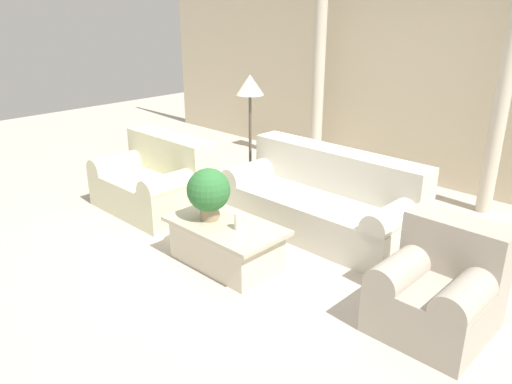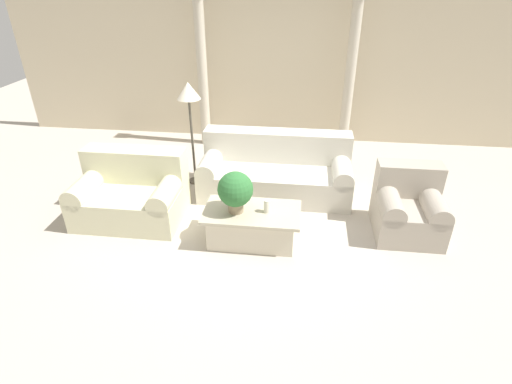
% 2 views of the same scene
% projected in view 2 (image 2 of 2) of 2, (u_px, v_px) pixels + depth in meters
% --- Properties ---
extents(ground_plane, '(16.00, 16.00, 0.00)m').
position_uv_depth(ground_plane, '(253.00, 218.00, 5.40)').
color(ground_plane, '#BCB2A3').
extents(wall_back, '(10.00, 0.06, 3.20)m').
position_uv_depth(wall_back, '(274.00, 54.00, 7.25)').
color(wall_back, beige).
rests_on(wall_back, ground_plane).
extents(sofa_long, '(2.17, 0.95, 0.87)m').
position_uv_depth(sofa_long, '(276.00, 170.00, 5.89)').
color(sofa_long, beige).
rests_on(sofa_long, ground_plane).
extents(loveseat, '(1.37, 0.95, 0.87)m').
position_uv_depth(loveseat, '(132.00, 192.00, 5.30)').
color(loveseat, beige).
rests_on(loveseat, ground_plane).
extents(coffee_table, '(1.16, 0.66, 0.43)m').
position_uv_depth(coffee_table, '(252.00, 225.00, 4.86)').
color(coffee_table, beige).
rests_on(coffee_table, ground_plane).
extents(potted_plant, '(0.42, 0.42, 0.51)m').
position_uv_depth(potted_plant, '(235.00, 190.00, 4.61)').
color(potted_plant, '#937F60').
rests_on(potted_plant, coffee_table).
extents(pillar_candle, '(0.08, 0.08, 0.16)m').
position_uv_depth(pillar_candle, '(267.00, 206.00, 4.69)').
color(pillar_candle, silver).
rests_on(pillar_candle, coffee_table).
extents(floor_lamp, '(0.34, 0.34, 1.57)m').
position_uv_depth(floor_lamp, '(189.00, 98.00, 5.67)').
color(floor_lamp, '#4C473D').
rests_on(floor_lamp, ground_plane).
extents(column_left, '(0.25, 0.25, 2.65)m').
position_uv_depth(column_left, '(202.00, 71.00, 7.10)').
color(column_left, beige).
rests_on(column_left, ground_plane).
extents(column_right, '(0.25, 0.25, 2.65)m').
position_uv_depth(column_right, '(350.00, 76.00, 6.82)').
color(column_right, beige).
rests_on(column_right, ground_plane).
extents(armchair, '(0.79, 0.85, 0.84)m').
position_uv_depth(armchair, '(408.00, 206.00, 4.99)').
color(armchair, '#ADA393').
rests_on(armchair, ground_plane).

